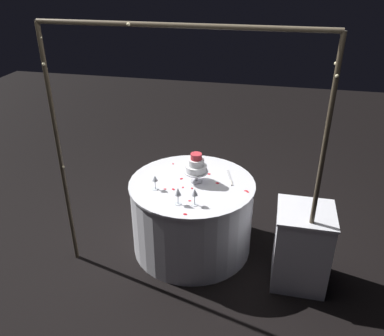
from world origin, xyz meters
name	(u,v)px	position (x,y,z in m)	size (l,w,h in m)	color
ground_plane	(192,245)	(0.00, 0.00, 0.00)	(12.00, 12.00, 0.00)	black
decorative_arch	(180,127)	(0.00, 0.41, 1.43)	(2.14, 0.06, 2.17)	#473D2D
main_table	(192,215)	(0.00, 0.00, 0.36)	(1.17, 1.17, 0.73)	white
side_table	(301,247)	(-1.02, 0.26, 0.36)	(0.47, 0.47, 0.72)	white
tiered_cake	(196,166)	(-0.03, -0.03, 0.89)	(0.22, 0.22, 0.28)	silver
wine_glass_0	(195,193)	(-0.10, 0.36, 0.84)	(0.06, 0.06, 0.15)	silver
wine_glass_1	(178,192)	(0.04, 0.38, 0.84)	(0.06, 0.06, 0.16)	silver
wine_glass_2	(155,179)	(0.29, 0.19, 0.83)	(0.06, 0.06, 0.14)	silver
cake_knife	(230,178)	(-0.33, -0.15, 0.73)	(0.10, 0.29, 0.01)	silver
rose_petal_0	(209,174)	(-0.12, -0.19, 0.73)	(0.04, 0.03, 0.00)	red
rose_petal_1	(248,192)	(-0.52, 0.06, 0.73)	(0.03, 0.02, 0.00)	red
rose_petal_2	(201,173)	(-0.05, -0.19, 0.73)	(0.03, 0.02, 0.00)	red
rose_petal_3	(181,179)	(0.11, -0.05, 0.73)	(0.04, 0.02, 0.00)	red
rose_petal_4	(183,187)	(0.06, 0.11, 0.73)	(0.03, 0.02, 0.00)	red
rose_petal_5	(185,214)	(-0.06, 0.52, 0.73)	(0.03, 0.02, 0.00)	red
rose_petal_6	(217,183)	(-0.23, -0.04, 0.73)	(0.04, 0.03, 0.00)	red
rose_petal_7	(173,189)	(0.14, 0.16, 0.73)	(0.03, 0.02, 0.00)	red
rose_petal_8	(173,164)	(0.27, -0.33, 0.73)	(0.02, 0.02, 0.00)	red
rose_petal_9	(192,188)	(-0.02, 0.10, 0.73)	(0.03, 0.02, 0.00)	red
rose_petal_10	(190,201)	(-0.05, 0.31, 0.73)	(0.03, 0.02, 0.00)	red
rose_petal_11	(165,189)	(0.21, 0.17, 0.73)	(0.03, 0.02, 0.00)	red
rose_petal_12	(246,191)	(-0.50, 0.04, 0.73)	(0.03, 0.02, 0.00)	red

